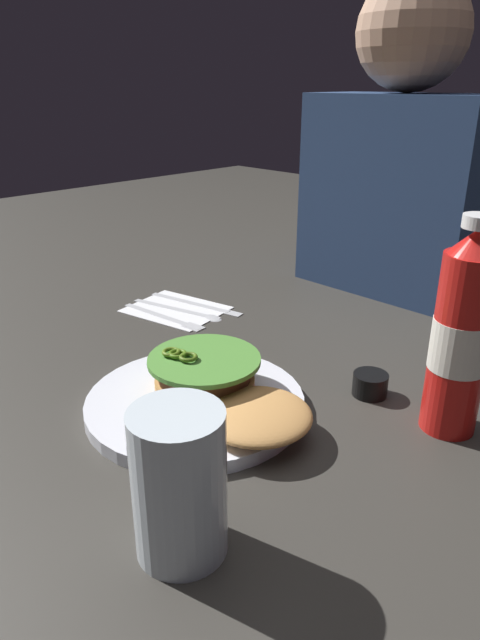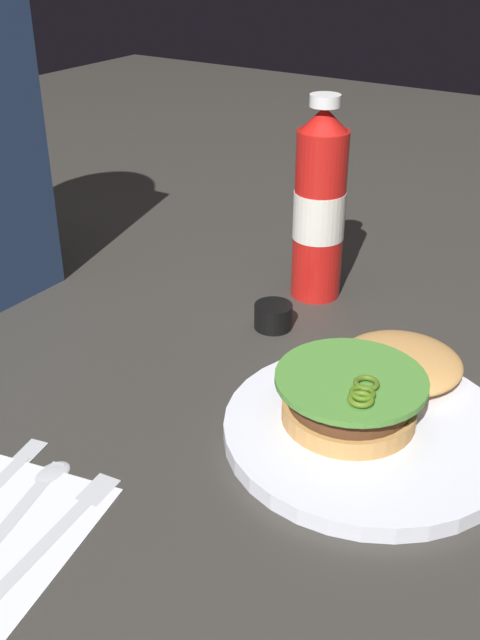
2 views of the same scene
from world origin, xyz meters
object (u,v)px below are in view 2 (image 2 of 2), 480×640
dinner_plate (368,430)px  fork_utensil (56,529)px  condiment_cup (273,316)px  burger_sandwich (370,384)px  ketchup_bottle (319,208)px  spoon_utensil (20,506)px  napkin (0,534)px

dinner_plate → fork_utensil: bearing=148.0°
condiment_cup → fork_utensil: size_ratio=0.25×
burger_sandwich → ketchup_bottle: size_ratio=0.92×
spoon_utensil → napkin: bearing=-164.9°
condiment_cup → napkin: (-0.40, 0.01, -0.01)m
ketchup_bottle → spoon_utensil: ketchup_bottle is taller
burger_sandwich → spoon_utensil: 0.33m
condiment_cup → spoon_utensil: bearing=177.7°
dinner_plate → condiment_cup: size_ratio=5.96×
ketchup_bottle → spoon_utensil: bearing=178.2°
burger_sandwich → condiment_cup: size_ratio=5.14×
spoon_utensil → fork_utensil: bearing=-92.5°
napkin → spoon_utensil: bearing=15.1°
burger_sandwich → ketchup_bottle: bearing=39.2°
condiment_cup → fork_utensil: bearing=-175.8°
condiment_cup → spoon_utensil: (-0.37, 0.02, -0.01)m
condiment_cup → napkin: bearing=178.9°
condiment_cup → spoon_utensil: condiment_cup is taller
burger_sandwich → napkin: 0.35m
burger_sandwich → condiment_cup: bearing=59.1°
burger_sandwich → napkin: (-0.30, 0.17, -0.03)m
dinner_plate → condiment_cup: condiment_cup is taller
dinner_plate → burger_sandwich: (0.03, 0.02, 0.03)m
ketchup_bottle → napkin: bearing=179.2°
napkin → fork_utensil: fork_utensil is taller
dinner_plate → napkin: size_ratio=1.66×
fork_utensil → condiment_cup: bearing=4.2°
condiment_cup → fork_utensil: condiment_cup is taller
dinner_plate → ketchup_bottle: (0.24, 0.18, 0.11)m
condiment_cup → spoon_utensil: size_ratio=0.25×
spoon_utensil → ketchup_bottle: bearing=-1.8°
ketchup_bottle → condiment_cup: ketchup_bottle is taller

